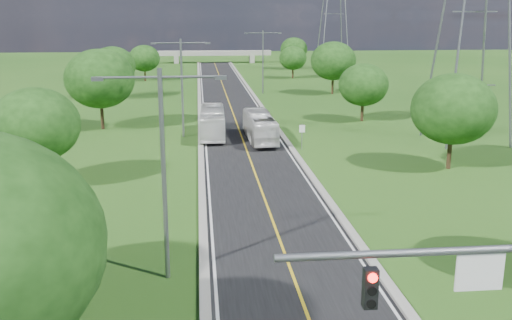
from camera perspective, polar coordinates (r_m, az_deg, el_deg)
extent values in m
plane|color=#204814|center=(74.65, -2.37, 4.80)|extent=(260.00, 260.00, 0.00)
cube|color=black|center=(80.56, -2.62, 5.52)|extent=(8.00, 150.00, 0.06)
cube|color=gray|center=(80.43, -5.66, 5.51)|extent=(0.50, 150.00, 0.22)
cube|color=gray|center=(80.89, 0.40, 5.63)|extent=(0.50, 150.00, 0.22)
cylinder|color=slate|center=(14.94, 18.21, -8.67)|extent=(8.40, 0.20, 0.20)
cube|color=black|center=(14.70, 11.35, -12.45)|extent=(0.35, 0.28, 1.05)
cylinder|color=#FF140C|center=(14.41, 11.60, -11.48)|extent=(0.24, 0.06, 0.24)
cube|color=white|center=(15.59, 21.46, -10.38)|extent=(1.25, 0.06, 1.00)
cylinder|color=slate|center=(53.53, 4.61, 2.31)|extent=(0.08, 0.08, 2.40)
cube|color=white|center=(53.34, 4.63, 3.14)|extent=(0.55, 0.04, 0.70)
cube|color=gray|center=(154.03, -7.96, 9.93)|extent=(1.20, 3.00, 2.00)
cube|color=gray|center=(154.59, -0.42, 10.08)|extent=(1.20, 3.00, 2.00)
cube|color=gray|center=(153.88, -4.20, 10.62)|extent=(30.00, 3.00, 1.20)
cylinder|color=slate|center=(26.58, -9.20, -1.74)|extent=(0.22, 0.22, 10.00)
cylinder|color=slate|center=(25.84, -12.73, 8.05)|extent=(2.80, 0.12, 0.12)
cylinder|color=slate|center=(25.65, -6.45, 8.26)|extent=(2.80, 0.12, 0.12)
cube|color=slate|center=(26.03, -15.59, 7.81)|extent=(0.50, 0.25, 0.18)
cube|color=slate|center=(25.68, -3.52, 8.22)|extent=(0.50, 0.25, 0.18)
cylinder|color=slate|center=(58.99, -7.40, 7.09)|extent=(0.22, 0.22, 10.00)
cylinder|color=slate|center=(58.66, -8.94, 11.51)|extent=(2.80, 0.12, 0.12)
cylinder|color=slate|center=(58.57, -6.15, 11.59)|extent=(2.80, 0.12, 0.12)
cube|color=slate|center=(58.74, -10.23, 11.41)|extent=(0.50, 0.25, 0.18)
cube|color=slate|center=(58.58, -4.85, 11.57)|extent=(0.50, 0.25, 0.18)
cylinder|color=slate|center=(92.38, 0.69, 9.76)|extent=(0.22, 0.22, 10.00)
cylinder|color=slate|center=(91.98, -0.19, 12.61)|extent=(2.80, 0.12, 0.12)
cylinder|color=slate|center=(92.30, 1.59, 12.61)|extent=(2.80, 0.12, 0.12)
cube|color=slate|center=(91.87, -1.01, 12.57)|extent=(0.50, 0.25, 0.18)
cube|color=slate|center=(92.47, 2.40, 12.57)|extent=(0.50, 0.25, 0.18)
cylinder|color=black|center=(44.49, -20.80, -0.86)|extent=(0.36, 0.36, 2.70)
ellipsoid|color=#16390F|center=(43.80, -21.18, 3.31)|extent=(6.30, 6.30, 5.36)
cylinder|color=black|center=(65.28, -15.14, 4.40)|extent=(0.36, 0.36, 3.24)
ellipsoid|color=#16390F|center=(64.75, -15.37, 7.85)|extent=(7.56, 7.56, 6.43)
cylinder|color=black|center=(89.09, -13.99, 6.87)|extent=(0.36, 0.36, 2.88)
ellipsoid|color=#16390F|center=(88.73, -14.13, 9.12)|extent=(6.72, 6.72, 5.71)
cylinder|color=black|center=(112.52, -11.03, 8.39)|extent=(0.36, 0.36, 2.52)
ellipsoid|color=#16390F|center=(112.26, -11.10, 9.95)|extent=(5.88, 5.88, 5.00)
cylinder|color=black|center=(49.21, 18.78, 0.81)|extent=(0.36, 0.36, 2.88)
ellipsoid|color=#16390F|center=(48.56, 19.11, 4.85)|extent=(6.72, 6.72, 5.71)
cylinder|color=black|center=(69.17, 10.58, 4.88)|extent=(0.36, 0.36, 2.52)
ellipsoid|color=#16390F|center=(68.75, 10.70, 7.41)|extent=(5.88, 5.88, 5.00)
cylinder|color=black|center=(92.63, 7.66, 7.49)|extent=(0.36, 0.36, 3.06)
ellipsoid|color=#16390F|center=(92.28, 7.74, 9.79)|extent=(7.14, 7.14, 6.07)
cylinder|color=black|center=(115.59, 3.69, 8.73)|extent=(0.36, 0.36, 2.34)
ellipsoid|color=#16390F|center=(115.35, 3.72, 10.14)|extent=(5.46, 5.46, 4.64)
cylinder|color=black|center=(135.80, 3.79, 9.62)|extent=(0.36, 0.36, 2.70)
ellipsoid|color=#16390F|center=(135.58, 3.81, 11.01)|extent=(6.30, 6.30, 5.36)
imported|color=silver|center=(57.00, 0.39, 3.36)|extent=(2.63, 10.14, 2.81)
imported|color=silver|center=(59.38, -4.39, 3.81)|extent=(2.72, 10.54, 2.92)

